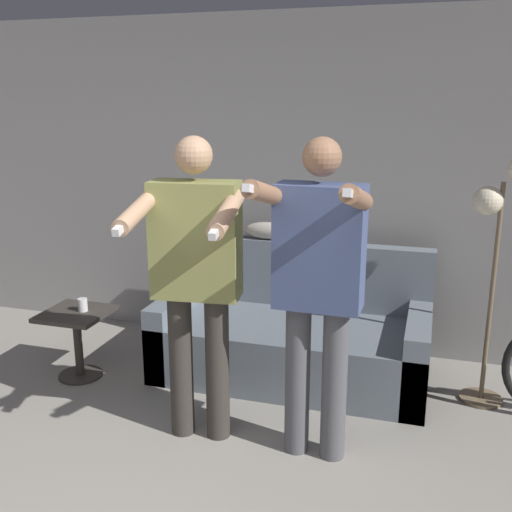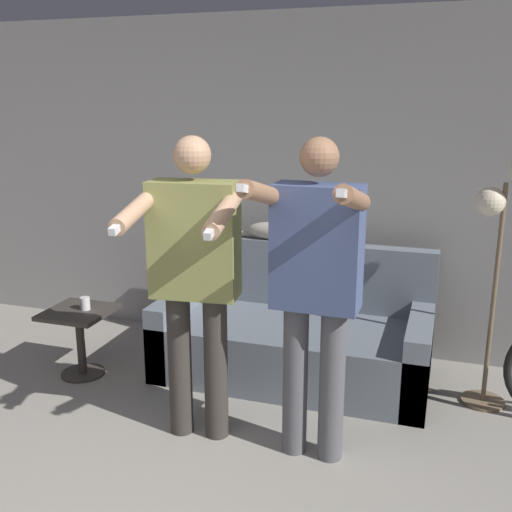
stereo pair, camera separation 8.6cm
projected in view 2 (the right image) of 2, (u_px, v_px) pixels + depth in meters
wall_back at (275, 185)px, 4.75m from camera, size 10.00×0.05×2.60m
couch at (295, 337)px, 4.36m from camera, size 1.92×0.91×0.92m
person_left at (194, 269)px, 3.36m from camera, size 0.61×0.72×1.78m
person_right at (315, 280)px, 3.15m from camera, size 0.54×0.67×1.79m
cat at (274, 230)px, 4.56m from camera, size 0.53×0.13×0.18m
floor_lamp at (503, 221)px, 3.68m from camera, size 0.36×0.28×1.65m
side_table at (80, 328)px, 4.32m from camera, size 0.45×0.45×0.50m
cup at (85, 303)px, 4.28m from camera, size 0.07×0.07×0.09m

